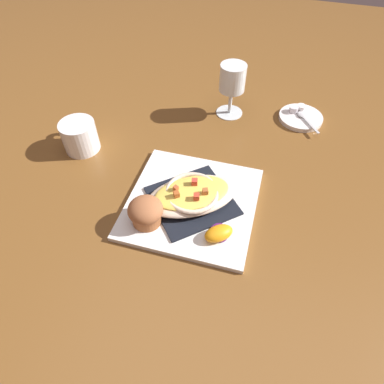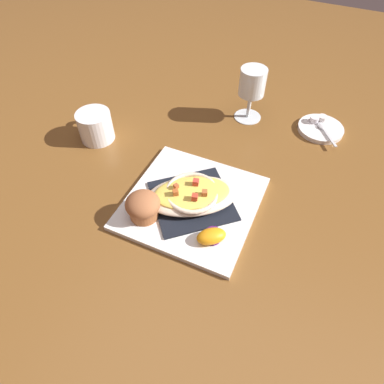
{
  "view_description": "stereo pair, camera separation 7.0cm",
  "coord_description": "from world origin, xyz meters",
  "px_view_note": "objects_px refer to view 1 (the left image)",
  "views": [
    {
      "loc": [
        -0.13,
        0.44,
        0.57
      ],
      "look_at": [
        0.0,
        0.0,
        0.04
      ],
      "focal_mm": 31.32,
      "sensor_mm": 36.0,
      "label": 1
    },
    {
      "loc": [
        -0.2,
        0.42,
        0.57
      ],
      "look_at": [
        0.0,
        0.0,
        0.04
      ],
      "focal_mm": 31.32,
      "sensor_mm": 36.0,
      "label": 2
    }
  ],
  "objects_px": {
    "gratin_dish": "(192,194)",
    "spoon": "(303,117)",
    "muffin": "(146,212)",
    "orange_garnish": "(219,233)",
    "creamer_cup_1": "(294,109)",
    "square_plate": "(192,203)",
    "creamer_cup_0": "(301,108)",
    "coffee_mug": "(80,137)",
    "stemmed_glass": "(232,81)",
    "creamer_saucer": "(301,118)"
  },
  "relations": [
    {
      "from": "gratin_dish",
      "to": "spoon",
      "type": "xyz_separation_m",
      "value": [
        -0.21,
        -0.37,
        -0.02
      ]
    },
    {
      "from": "muffin",
      "to": "orange_garnish",
      "type": "bearing_deg",
      "value": -178.45
    },
    {
      "from": "orange_garnish",
      "to": "creamer_cup_1",
      "type": "distance_m",
      "value": 0.47
    },
    {
      "from": "creamer_cup_1",
      "to": "gratin_dish",
      "type": "bearing_deg",
      "value": 65.53
    },
    {
      "from": "square_plate",
      "to": "orange_garnish",
      "type": "distance_m",
      "value": 0.11
    },
    {
      "from": "spoon",
      "to": "creamer_cup_0",
      "type": "height_order",
      "value": "creamer_cup_0"
    },
    {
      "from": "coffee_mug",
      "to": "creamer_cup_0",
      "type": "distance_m",
      "value": 0.6
    },
    {
      "from": "muffin",
      "to": "creamer_cup_0",
      "type": "distance_m",
      "value": 0.55
    },
    {
      "from": "square_plate",
      "to": "spoon",
      "type": "height_order",
      "value": "spoon"
    },
    {
      "from": "spoon",
      "to": "square_plate",
      "type": "bearing_deg",
      "value": 60.79
    },
    {
      "from": "spoon",
      "to": "stemmed_glass",
      "type": "bearing_deg",
      "value": 5.11
    },
    {
      "from": "square_plate",
      "to": "coffee_mug",
      "type": "height_order",
      "value": "coffee_mug"
    },
    {
      "from": "creamer_saucer",
      "to": "spoon",
      "type": "bearing_deg",
      "value": 125.0
    },
    {
      "from": "stemmed_glass",
      "to": "muffin",
      "type": "bearing_deg",
      "value": 79.54
    },
    {
      "from": "orange_garnish",
      "to": "stemmed_glass",
      "type": "relative_size",
      "value": 0.5
    },
    {
      "from": "coffee_mug",
      "to": "spoon",
      "type": "xyz_separation_m",
      "value": [
        -0.52,
        -0.27,
        -0.02
      ]
    },
    {
      "from": "coffee_mug",
      "to": "spoon",
      "type": "height_order",
      "value": "coffee_mug"
    },
    {
      "from": "stemmed_glass",
      "to": "spoon",
      "type": "distance_m",
      "value": 0.22
    },
    {
      "from": "coffee_mug",
      "to": "creamer_saucer",
      "type": "bearing_deg",
      "value": -151.87
    },
    {
      "from": "square_plate",
      "to": "coffee_mug",
      "type": "xyz_separation_m",
      "value": [
        0.32,
        -0.1,
        0.03
      ]
    },
    {
      "from": "creamer_saucer",
      "to": "creamer_cup_1",
      "type": "height_order",
      "value": "creamer_cup_1"
    },
    {
      "from": "square_plate",
      "to": "stemmed_glass",
      "type": "bearing_deg",
      "value": -90.91
    },
    {
      "from": "coffee_mug",
      "to": "square_plate",
      "type": "bearing_deg",
      "value": 162.56
    },
    {
      "from": "square_plate",
      "to": "muffin",
      "type": "height_order",
      "value": "muffin"
    },
    {
      "from": "stemmed_glass",
      "to": "creamer_cup_0",
      "type": "bearing_deg",
      "value": -164.7
    },
    {
      "from": "square_plate",
      "to": "creamer_cup_1",
      "type": "distance_m",
      "value": 0.43
    },
    {
      "from": "creamer_cup_1",
      "to": "square_plate",
      "type": "bearing_deg",
      "value": 65.53
    },
    {
      "from": "orange_garnish",
      "to": "creamer_cup_1",
      "type": "height_order",
      "value": "orange_garnish"
    },
    {
      "from": "muffin",
      "to": "creamer_cup_1",
      "type": "bearing_deg",
      "value": -118.3
    },
    {
      "from": "orange_garnish",
      "to": "coffee_mug",
      "type": "bearing_deg",
      "value": -23.55
    },
    {
      "from": "muffin",
      "to": "orange_garnish",
      "type": "height_order",
      "value": "muffin"
    },
    {
      "from": "muffin",
      "to": "gratin_dish",
      "type": "bearing_deg",
      "value": -134.08
    },
    {
      "from": "gratin_dish",
      "to": "creamer_saucer",
      "type": "distance_m",
      "value": 0.43
    },
    {
      "from": "gratin_dish",
      "to": "creamer_cup_1",
      "type": "bearing_deg",
      "value": -114.47
    },
    {
      "from": "coffee_mug",
      "to": "spoon",
      "type": "distance_m",
      "value": 0.59
    },
    {
      "from": "muffin",
      "to": "creamer_cup_1",
      "type": "height_order",
      "value": "muffin"
    },
    {
      "from": "square_plate",
      "to": "coffee_mug",
      "type": "bearing_deg",
      "value": -17.44
    },
    {
      "from": "stemmed_glass",
      "to": "creamer_cup_0",
      "type": "relative_size",
      "value": 5.98
    },
    {
      "from": "square_plate",
      "to": "coffee_mug",
      "type": "relative_size",
      "value": 2.73
    },
    {
      "from": "coffee_mug",
      "to": "creamer_cup_1",
      "type": "bearing_deg",
      "value": -149.63
    },
    {
      "from": "stemmed_glass",
      "to": "spoon",
      "type": "xyz_separation_m",
      "value": [
        -0.2,
        -0.02,
        -0.08
      ]
    },
    {
      "from": "square_plate",
      "to": "orange_garnish",
      "type": "height_order",
      "value": "orange_garnish"
    },
    {
      "from": "stemmed_glass",
      "to": "creamer_cup_0",
      "type": "height_order",
      "value": "stemmed_glass"
    },
    {
      "from": "coffee_mug",
      "to": "creamer_cup_1",
      "type": "xyz_separation_m",
      "value": [
        -0.5,
        -0.29,
        -0.01
      ]
    },
    {
      "from": "stemmed_glass",
      "to": "creamer_saucer",
      "type": "height_order",
      "value": "stemmed_glass"
    },
    {
      "from": "gratin_dish",
      "to": "creamer_cup_0",
      "type": "height_order",
      "value": "gratin_dish"
    },
    {
      "from": "stemmed_glass",
      "to": "creamer_cup_0",
      "type": "distance_m",
      "value": 0.21
    },
    {
      "from": "muffin",
      "to": "stemmed_glass",
      "type": "bearing_deg",
      "value": -100.46
    },
    {
      "from": "muffin",
      "to": "coffee_mug",
      "type": "bearing_deg",
      "value": -35.65
    },
    {
      "from": "creamer_cup_0",
      "to": "creamer_cup_1",
      "type": "height_order",
      "value": "same"
    }
  ]
}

